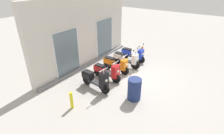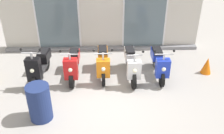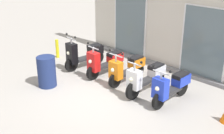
% 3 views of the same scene
% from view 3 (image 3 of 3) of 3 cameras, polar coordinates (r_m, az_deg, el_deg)
% --- Properties ---
extents(ground_plane, '(40.00, 40.00, 0.00)m').
position_cam_3_polar(ground_plane, '(8.44, -2.03, -4.92)').
color(ground_plane, '#A8A39E').
extents(storefront_facade, '(6.93, 0.50, 3.71)m').
position_cam_3_polar(storefront_facade, '(10.00, 10.74, 9.91)').
color(storefront_facade, beige).
rests_on(storefront_facade, ground_plane).
extents(scooter_black, '(0.57, 1.58, 1.27)m').
position_cam_3_polar(scooter_black, '(9.99, -5.58, 2.57)').
color(scooter_black, black).
rests_on(scooter_black, ground_plane).
extents(scooter_red, '(0.54, 1.54, 1.17)m').
position_cam_3_polar(scooter_red, '(9.39, -1.42, 1.01)').
color(scooter_red, black).
rests_on(scooter_red, ground_plane).
extents(scooter_orange, '(0.57, 1.53, 1.14)m').
position_cam_3_polar(scooter_orange, '(8.87, 2.94, -0.24)').
color(scooter_orange, black).
rests_on(scooter_orange, ground_plane).
extents(scooter_white, '(0.51, 1.67, 1.16)m').
position_cam_3_polar(scooter_white, '(8.28, 6.71, -2.04)').
color(scooter_white, black).
rests_on(scooter_white, ground_plane).
extents(scooter_blue, '(0.58, 1.55, 1.14)m').
position_cam_3_polar(scooter_blue, '(7.87, 11.53, -3.69)').
color(scooter_blue, black).
rests_on(scooter_blue, ground_plane).
extents(trash_bin, '(0.54, 0.54, 0.92)m').
position_cam_3_polar(trash_bin, '(8.83, -12.68, -0.88)').
color(trash_bin, navy).
rests_on(trash_bin, ground_plane).
extents(curb_bollard, '(0.12, 0.12, 0.70)m').
position_cam_3_polar(curb_bollard, '(11.17, -10.67, 3.56)').
color(curb_bollard, yellow).
rests_on(curb_bollard, ground_plane).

